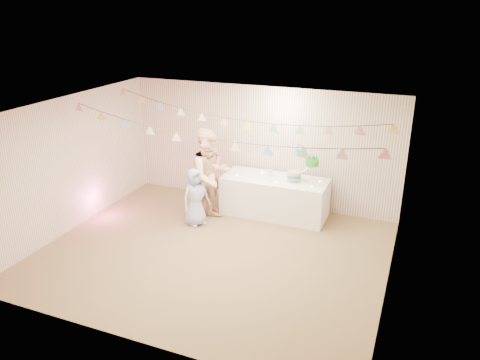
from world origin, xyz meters
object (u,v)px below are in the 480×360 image
at_px(person_adult_a, 208,172).
at_px(person_child, 196,197).
at_px(table, 275,196).
at_px(cake_stand, 302,167).
at_px(person_adult_b, 210,176).

height_order(person_adult_a, person_child, person_adult_a).
relative_size(table, cake_stand, 2.94).
relative_size(person_adult_b, person_child, 1.59).
relative_size(cake_stand, person_adult_b, 0.39).
relative_size(person_adult_a, person_adult_b, 0.97).
xyz_separation_m(table, person_adult_b, (-1.13, -0.73, 0.54)).
xyz_separation_m(table, person_adult_a, (-1.32, -0.44, 0.51)).
xyz_separation_m(cake_stand, person_adult_b, (-1.68, -0.78, -0.17)).
relative_size(table, person_child, 1.82).
relative_size(cake_stand, person_adult_a, 0.40).
distance_m(person_adult_a, person_child, 0.68).
distance_m(person_adult_a, person_adult_b, 0.35).
distance_m(cake_stand, person_child, 2.22).
bearing_deg(cake_stand, person_adult_a, -165.43).
bearing_deg(cake_stand, person_adult_b, -155.13).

